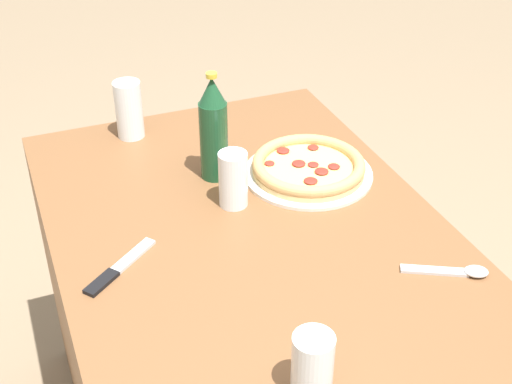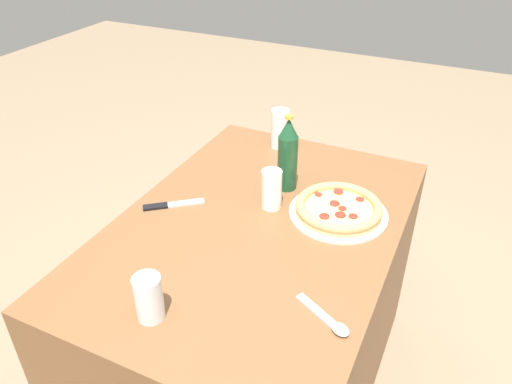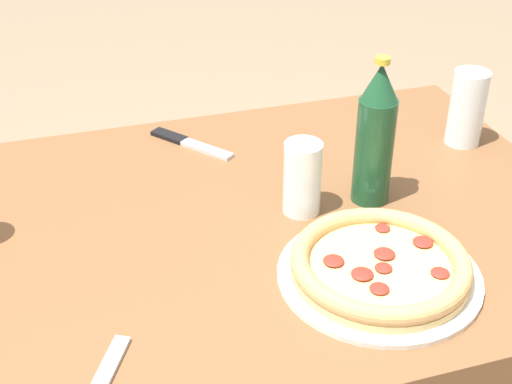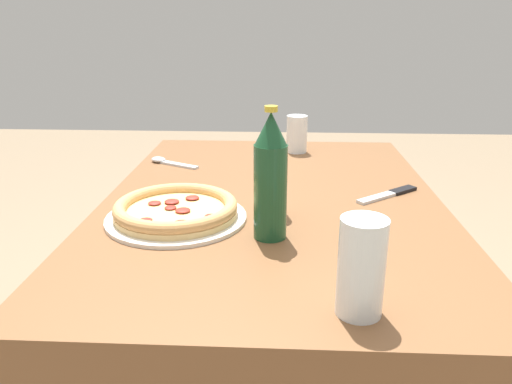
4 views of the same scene
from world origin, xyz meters
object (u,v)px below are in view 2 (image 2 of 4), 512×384
at_px(glass_mango_juice, 272,191).
at_px(glass_iced_tea, 149,300).
at_px(knife, 171,205).
at_px(glass_lemonade, 280,130).
at_px(spoon, 331,322).
at_px(pizza_pepperoni, 339,209).
at_px(beer_bottle, 288,155).

bearing_deg(glass_mango_juice, glass_iced_tea, 172.72).
height_order(glass_mango_juice, knife, glass_mango_juice).
height_order(glass_lemonade, spoon, glass_lemonade).
distance_m(glass_iced_tea, glass_mango_juice, 0.52).
height_order(pizza_pepperoni, knife, pizza_pepperoni).
bearing_deg(spoon, beer_bottle, 32.17).
bearing_deg(glass_lemonade, glass_mango_juice, -160.62).
bearing_deg(glass_lemonade, glass_iced_tea, -175.86).
height_order(pizza_pepperoni, spoon, pizza_pepperoni).
relative_size(glass_mango_juice, beer_bottle, 0.49).
distance_m(glass_lemonade, glass_mango_juice, 0.39).
distance_m(beer_bottle, spoon, 0.58).
bearing_deg(knife, pizza_pepperoni, -69.88).
bearing_deg(spoon, pizza_pepperoni, 15.27).
height_order(pizza_pepperoni, glass_iced_tea, glass_iced_tea).
relative_size(beer_bottle, knife, 1.57).
bearing_deg(pizza_pepperoni, glass_mango_juice, 103.16).
distance_m(glass_iced_tea, spoon, 0.40).
bearing_deg(beer_bottle, knife, 131.96).
relative_size(pizza_pepperoni, glass_mango_juice, 2.37).
relative_size(glass_iced_tea, knife, 0.71).
bearing_deg(pizza_pepperoni, knife, 110.12).
bearing_deg(spoon, glass_iced_tea, 112.06).
bearing_deg(beer_bottle, pizza_pepperoni, -111.11).
bearing_deg(glass_mango_juice, spoon, -140.17).
xyz_separation_m(knife, spoon, (-0.24, -0.58, 0.00)).
distance_m(pizza_pepperoni, knife, 0.49).
height_order(glass_mango_juice, beer_bottle, beer_bottle).
height_order(pizza_pepperoni, glass_lemonade, glass_lemonade).
relative_size(glass_mango_juice, knife, 0.77).
xyz_separation_m(glass_lemonade, glass_mango_juice, (-0.37, -0.13, -0.01)).
bearing_deg(beer_bottle, glass_mango_juice, -179.84).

